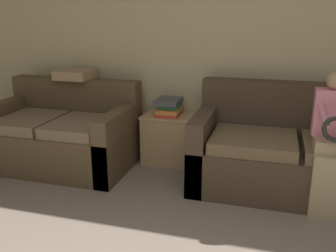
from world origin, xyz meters
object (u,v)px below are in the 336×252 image
object	(u,v)px
couch_side	(63,136)
child_left_seated	(331,139)
side_shelf	(169,138)
couch_main	(298,155)
book_stack	(169,107)
throw_pillow	(76,74)

from	to	relation	value
couch_side	child_left_seated	world-z (taller)	child_left_seated
couch_side	side_shelf	world-z (taller)	couch_side
couch_main	couch_side	xyz separation A→B (m)	(-2.45, -0.07, -0.01)
book_stack	child_left_seated	bearing A→B (deg)	-24.24
couch_main	couch_side	size ratio (longest dim) A/B	1.26
side_shelf	book_stack	world-z (taller)	book_stack
couch_main	throw_pillow	distance (m)	2.53
book_stack	side_shelf	bearing A→B (deg)	-76.28
child_left_seated	book_stack	size ratio (longest dim) A/B	3.66
couch_main	couch_side	distance (m)	2.45
couch_side	throw_pillow	world-z (taller)	throw_pillow
throw_pillow	child_left_seated	bearing A→B (deg)	-14.10
child_left_seated	book_stack	bearing A→B (deg)	155.76
side_shelf	throw_pillow	size ratio (longest dim) A/B	1.49
child_left_seated	side_shelf	xyz separation A→B (m)	(-1.56, 0.69, -0.37)
couch_side	couch_main	bearing A→B (deg)	1.58
side_shelf	couch_main	bearing A→B (deg)	-12.58
book_stack	throw_pillow	xyz separation A→B (m)	(-1.09, -0.04, 0.31)
side_shelf	book_stack	distance (m)	0.36
throw_pillow	side_shelf	bearing A→B (deg)	1.53
couch_main	throw_pillow	bearing A→B (deg)	173.66
side_shelf	book_stack	bearing A→B (deg)	103.72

